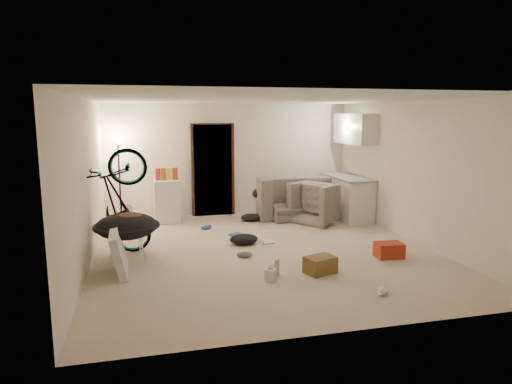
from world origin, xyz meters
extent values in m
cube|color=beige|center=(0.00, 0.00, -0.01)|extent=(5.50, 6.00, 0.02)
cube|color=white|center=(0.00, 0.00, 2.51)|extent=(5.50, 6.00, 0.02)
cube|color=white|center=(0.00, 3.01, 1.25)|extent=(5.50, 0.02, 2.50)
cube|color=white|center=(0.00, -3.01, 1.25)|extent=(5.50, 0.02, 2.50)
cube|color=white|center=(-2.76, 0.00, 1.25)|extent=(0.02, 6.00, 2.50)
cube|color=white|center=(2.76, 0.00, 1.25)|extent=(0.02, 6.00, 2.50)
cube|color=black|center=(-0.40, 2.97, 1.02)|extent=(0.85, 0.10, 2.04)
cube|color=#382013|center=(-0.40, 2.94, 1.02)|extent=(0.97, 0.04, 2.10)
cylinder|color=black|center=(-2.40, 2.65, 0.01)|extent=(0.28, 0.28, 0.03)
cylinder|color=black|center=(-2.40, 2.65, 0.85)|extent=(0.04, 0.04, 1.70)
cone|color=#FFE0A5|center=(-2.40, 2.65, 1.72)|extent=(0.24, 0.24, 0.18)
cube|color=white|center=(2.43, 2.00, 0.44)|extent=(0.60, 1.50, 0.88)
cube|color=gray|center=(2.43, 2.00, 0.90)|extent=(0.64, 1.54, 0.04)
cube|color=white|center=(2.56, 2.00, 1.95)|extent=(0.38, 1.40, 0.65)
imported|color=#323933|center=(1.61, 2.45, 0.34)|extent=(2.33, 0.95, 0.68)
imported|color=#323933|center=(1.78, 1.82, 0.31)|extent=(1.23, 1.26, 0.62)
imported|color=black|center=(-2.30, 0.36, 0.47)|extent=(1.83, 0.92, 1.02)
imported|color=#AB3119|center=(-0.19, -1.29, 0.01)|extent=(0.31, 0.30, 0.02)
cube|color=white|center=(-1.45, 2.55, 0.45)|extent=(0.54, 0.54, 0.90)
cube|color=#AB3119|center=(-1.62, 2.55, 1.00)|extent=(0.11, 0.09, 0.30)
cube|color=#BA5217|center=(-1.50, 2.55, 1.00)|extent=(0.11, 0.08, 0.30)
cube|color=yellow|center=(-1.38, 2.55, 1.00)|extent=(0.11, 0.08, 0.30)
cube|color=#AB3119|center=(-1.26, 2.55, 1.00)|extent=(0.12, 0.10, 0.30)
cylinder|color=silver|center=(-2.20, 0.13, 0.24)|extent=(0.68, 0.68, 0.48)
ellipsoid|color=black|center=(-2.20, 0.13, 0.53)|extent=(0.95, 0.95, 0.40)
torus|color=black|center=(-2.20, 0.13, 0.53)|extent=(1.03, 1.03, 0.07)
ellipsoid|color=#542D1D|center=(-2.15, 0.10, 0.64)|extent=(0.59, 0.54, 0.22)
ellipsoid|color=black|center=(0.66, 2.45, 0.54)|extent=(0.62, 0.53, 0.28)
cube|color=silver|center=(-2.30, -0.52, 0.30)|extent=(0.26, 0.93, 0.62)
cube|color=brown|center=(0.51, -1.23, 0.12)|extent=(0.49, 0.42, 0.24)
cube|color=#AB3119|center=(1.85, -0.82, 0.12)|extent=(0.44, 0.34, 0.24)
cylinder|color=#F0E2D0|center=(-0.27, -1.36, 0.08)|extent=(0.17, 0.17, 0.17)
cone|color=#F0E2D0|center=(-0.27, -1.36, 0.20)|extent=(0.09, 0.09, 0.07)
cube|color=#B1ABA3|center=(0.62, 1.62, 0.00)|extent=(0.57, 0.64, 0.01)
cube|color=#3259B6|center=(-0.23, 1.03, 0.02)|extent=(0.36, 0.40, 0.03)
cube|color=silver|center=(0.20, 0.47, 0.01)|extent=(0.20, 0.26, 0.02)
ellipsoid|color=#3259B6|center=(-0.74, 1.68, 0.05)|extent=(0.27, 0.21, 0.09)
ellipsoid|color=slate|center=(-0.39, -0.27, 0.05)|extent=(0.28, 0.16, 0.10)
ellipsoid|color=white|center=(0.98, -2.17, 0.05)|extent=(0.26, 0.26, 0.10)
ellipsoid|color=black|center=(-0.23, 0.51, 0.08)|extent=(0.57, 0.51, 0.16)
ellipsoid|color=black|center=(0.31, 2.22, 0.07)|extent=(0.57, 0.54, 0.14)
camera|label=1|loc=(-1.90, -7.12, 2.25)|focal=32.00mm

